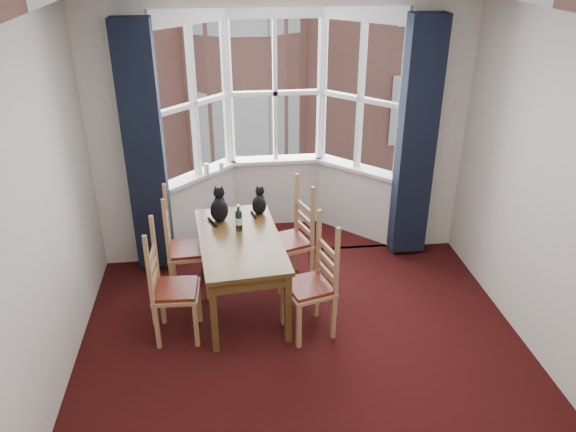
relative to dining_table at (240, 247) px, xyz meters
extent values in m
plane|color=black|center=(0.52, -1.23, -0.66)|extent=(4.50, 4.50, 0.00)
plane|color=white|center=(0.52, -1.23, 2.14)|extent=(4.50, 4.50, 0.00)
plane|color=silver|center=(-1.48, -1.23, 0.74)|extent=(0.00, 4.50, 4.50)
cube|color=silver|center=(-1.13, 1.02, 0.74)|extent=(0.70, 0.12, 2.80)
cube|color=silver|center=(2.17, 1.02, 0.74)|extent=(0.70, 0.12, 2.80)
cube|color=black|center=(-0.90, 0.84, 0.69)|extent=(0.38, 0.22, 2.60)
cube|color=black|center=(1.94, 0.84, 0.69)|extent=(0.38, 0.22, 2.60)
cube|color=brown|center=(0.00, 0.00, 0.07)|extent=(0.88, 1.47, 0.04)
cube|color=brown|center=(-0.26, -0.68, -0.30)|extent=(0.07, 0.07, 0.71)
cube|color=brown|center=(-0.39, 0.62, -0.30)|extent=(0.07, 0.07, 0.71)
cube|color=brown|center=(0.39, -0.62, -0.30)|extent=(0.07, 0.07, 0.71)
cube|color=brown|center=(0.26, 0.68, -0.30)|extent=(0.07, 0.07, 0.71)
cube|color=tan|center=(-0.59, -0.41, -0.18)|extent=(0.42, 0.44, 0.06)
cube|color=#591B0F|center=(-0.59, -0.41, -0.16)|extent=(0.38, 0.40, 0.03)
cube|color=tan|center=(-0.52, 0.30, -0.18)|extent=(0.42, 0.44, 0.06)
cube|color=#591B0F|center=(-0.52, 0.30, -0.16)|extent=(0.38, 0.40, 0.03)
cube|color=tan|center=(0.58, -0.50, -0.18)|extent=(0.50, 0.51, 0.06)
cube|color=#591B0F|center=(0.58, -0.50, -0.16)|extent=(0.45, 0.46, 0.03)
cube|color=tan|center=(0.50, 0.35, -0.18)|extent=(0.51, 0.52, 0.06)
cube|color=#591B0F|center=(0.50, 0.35, -0.16)|extent=(0.46, 0.47, 0.03)
ellipsoid|color=black|center=(-0.18, 0.40, 0.20)|extent=(0.19, 0.25, 0.24)
sphere|color=black|center=(-0.18, 0.49, 0.35)|extent=(0.12, 0.12, 0.11)
cone|color=black|center=(-0.21, 0.49, 0.41)|extent=(0.04, 0.04, 0.05)
cone|color=black|center=(-0.15, 0.48, 0.41)|extent=(0.04, 0.04, 0.05)
ellipsoid|color=black|center=(0.22, 0.52, 0.18)|extent=(0.19, 0.22, 0.19)
sphere|color=black|center=(0.24, 0.58, 0.31)|extent=(0.11, 0.11, 0.09)
cone|color=black|center=(0.21, 0.59, 0.35)|extent=(0.04, 0.04, 0.04)
cone|color=black|center=(0.26, 0.58, 0.35)|extent=(0.04, 0.04, 0.04)
cylinder|color=black|center=(0.00, 0.17, 0.19)|extent=(0.07, 0.07, 0.19)
sphere|color=black|center=(0.00, 0.17, 0.28)|extent=(0.06, 0.06, 0.06)
cylinder|color=black|center=(0.00, 0.17, 0.31)|extent=(0.03, 0.03, 0.08)
cylinder|color=gold|center=(0.00, 0.17, 0.35)|extent=(0.03, 0.03, 0.02)
cylinder|color=silver|center=(0.00, 0.17, 0.19)|extent=(0.07, 0.07, 0.07)
cylinder|color=white|center=(-0.32, 1.37, 0.27)|extent=(0.06, 0.06, 0.12)
cylinder|color=white|center=(-0.15, 1.40, 0.27)|extent=(0.06, 0.06, 0.11)
plane|color=#333335|center=(0.52, 31.02, -6.66)|extent=(80.00, 80.00, 0.00)
cube|color=#935B4C|center=(0.52, 13.02, 0.34)|extent=(18.00, 6.00, 14.00)
cylinder|color=#935B4C|center=(0.52, 10.02, 0.34)|extent=(3.20, 3.20, 14.00)
camera|label=1|loc=(-0.09, -4.67, 2.65)|focal=35.00mm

